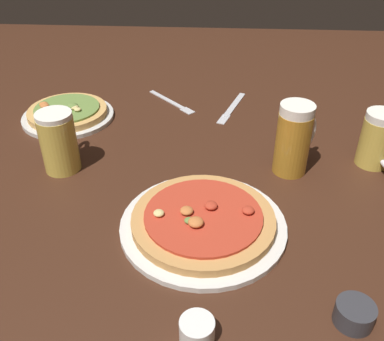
% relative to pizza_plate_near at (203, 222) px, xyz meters
% --- Properties ---
extents(ground_plane, '(2.40, 2.40, 0.03)m').
position_rel_pizza_plate_near_xyz_m(ground_plane, '(-0.03, 0.18, -0.03)').
color(ground_plane, '#3D2114').
extents(pizza_plate_near, '(0.34, 0.34, 0.05)m').
position_rel_pizza_plate_near_xyz_m(pizza_plate_near, '(0.00, 0.00, 0.00)').
color(pizza_plate_near, silver).
rests_on(pizza_plate_near, ground_plane).
extents(pizza_plate_far, '(0.26, 0.26, 0.05)m').
position_rel_pizza_plate_near_xyz_m(pizza_plate_far, '(-0.41, 0.45, 0.00)').
color(pizza_plate_far, silver).
rests_on(pizza_plate_far, ground_plane).
extents(beer_mug_dark, '(0.09, 0.14, 0.15)m').
position_rel_pizza_plate_near_xyz_m(beer_mug_dark, '(-0.35, 0.20, 0.06)').
color(beer_mug_dark, gold).
rests_on(beer_mug_dark, ground_plane).
extents(beer_mug_amber, '(0.11, 0.12, 0.17)m').
position_rel_pizza_plate_near_xyz_m(beer_mug_amber, '(0.20, 0.22, 0.07)').
color(beer_mug_amber, '#B27A23').
rests_on(beer_mug_amber, ground_plane).
extents(beer_mug_pale, '(0.08, 0.13, 0.14)m').
position_rel_pizza_plate_near_xyz_m(beer_mug_pale, '(0.41, 0.26, 0.05)').
color(beer_mug_pale, gold).
rests_on(beer_mug_pale, ground_plane).
extents(ramekin_sauce, '(0.06, 0.06, 0.04)m').
position_rel_pizza_plate_near_xyz_m(ramekin_sauce, '(0.25, -0.21, 0.00)').
color(ramekin_sauce, '#333338').
rests_on(ramekin_sauce, ground_plane).
extents(ramekin_butter, '(0.06, 0.06, 0.04)m').
position_rel_pizza_plate_near_xyz_m(ramekin_butter, '(0.00, -0.26, 0.00)').
color(ramekin_butter, white).
rests_on(ramekin_butter, ground_plane).
extents(fork_left, '(0.16, 0.16, 0.01)m').
position_rel_pizza_plate_near_xyz_m(fork_left, '(-0.12, 0.58, -0.01)').
color(fork_left, silver).
rests_on(fork_left, ground_plane).
extents(knife_right, '(0.09, 0.22, 0.01)m').
position_rel_pizza_plate_near_xyz_m(knife_right, '(0.07, 0.55, -0.01)').
color(knife_right, silver).
rests_on(knife_right, ground_plane).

